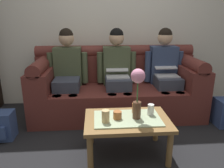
% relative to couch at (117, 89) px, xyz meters
% --- Properties ---
extents(ground_plane, '(14.00, 14.00, 0.00)m').
position_rel_couch_xyz_m(ground_plane, '(0.00, -1.17, -0.37)').
color(ground_plane, black).
extents(back_wall_patterned, '(6.00, 0.12, 2.90)m').
position_rel_couch_xyz_m(back_wall_patterned, '(0.00, 0.53, 1.08)').
color(back_wall_patterned, silver).
rests_on(back_wall_patterned, ground_plane).
extents(couch, '(2.33, 0.88, 0.96)m').
position_rel_couch_xyz_m(couch, '(0.00, 0.00, 0.00)').
color(couch, maroon).
rests_on(couch, ground_plane).
extents(person_left, '(0.56, 0.67, 1.22)m').
position_rel_couch_xyz_m(person_left, '(-0.69, -0.00, 0.29)').
color(person_left, '#383D4C').
rests_on(person_left, ground_plane).
extents(person_middle, '(0.56, 0.67, 1.22)m').
position_rel_couch_xyz_m(person_middle, '(0.00, -0.00, 0.29)').
color(person_middle, '#383D4C').
rests_on(person_middle, ground_plane).
extents(person_right, '(0.56, 0.67, 1.22)m').
position_rel_couch_xyz_m(person_right, '(0.69, -0.00, 0.29)').
color(person_right, '#383D4C').
rests_on(person_right, ground_plane).
extents(coffee_table, '(0.84, 0.57, 0.41)m').
position_rel_couch_xyz_m(coffee_table, '(0.00, -1.05, -0.03)').
color(coffee_table, olive).
rests_on(coffee_table, ground_plane).
extents(flower_vase, '(0.14, 0.14, 0.50)m').
position_rel_couch_xyz_m(flower_vase, '(0.09, -1.06, 0.36)').
color(flower_vase, brown).
rests_on(flower_vase, coffee_table).
extents(cup_near_left, '(0.06, 0.06, 0.11)m').
position_rel_couch_xyz_m(cup_near_left, '(0.25, -1.00, 0.09)').
color(cup_near_left, white).
rests_on(cup_near_left, coffee_table).
extents(cup_near_right, '(0.08, 0.08, 0.08)m').
position_rel_couch_xyz_m(cup_near_right, '(-0.10, -1.06, 0.07)').
color(cup_near_right, '#B26633').
rests_on(cup_near_right, coffee_table).
extents(cup_far_center, '(0.07, 0.07, 0.12)m').
position_rel_couch_xyz_m(cup_far_center, '(-0.22, -1.13, 0.10)').
color(cup_far_center, '#DBB77A').
rests_on(cup_far_center, coffee_table).
extents(cup_far_left, '(0.07, 0.07, 0.10)m').
position_rel_couch_xyz_m(cup_far_left, '(0.10, -0.93, 0.09)').
color(cup_far_left, '#B26633').
rests_on(cup_far_left, coffee_table).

